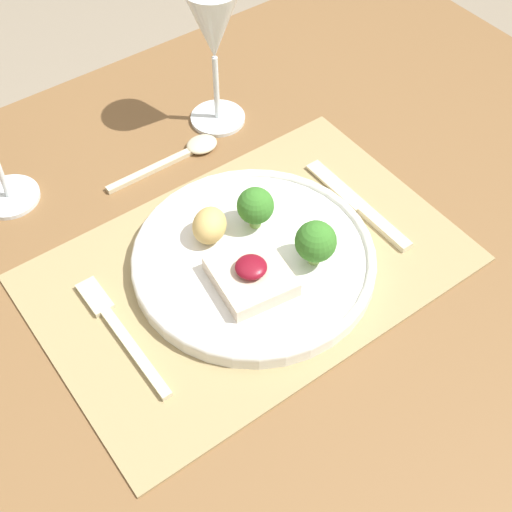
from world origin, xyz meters
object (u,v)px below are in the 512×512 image
Objects in this scene: dinner_plate at (257,258)px; spoon at (186,152)px; wine_glass_near at (213,32)px; knife at (364,210)px; fork at (117,327)px.

spoon is at bearing 79.69° from dinner_plate.
wine_glass_near is at bearing 65.41° from dinner_plate.
wine_glass_near reaches higher than dinner_plate.
dinner_plate is 1.70× the size of spoon.
knife is 0.91× the size of wine_glass_near.
knife is 0.26m from spoon.
spoon is (-0.12, 0.22, -0.00)m from knife.
fork is 1.09× the size of spoon.
knife is 1.09× the size of spoon.
fork is 0.29m from spoon.
wine_glass_near is (0.12, 0.25, 0.12)m from dinner_plate.
knife is 0.30m from wine_glass_near.
fork is 0.91× the size of wine_glass_near.
dinner_plate is 0.18m from fork.
spoon reaches higher than fork.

